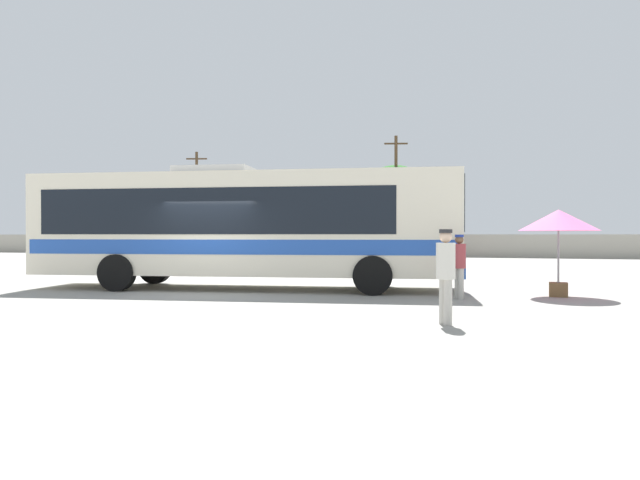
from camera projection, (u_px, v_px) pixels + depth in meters
The scene contains 13 objects.
ground_plane at pixel (314, 270), 24.67m from camera, with size 300.00×300.00×0.00m, color gray.
perimeter_wall at pixel (378, 245), 40.80m from camera, with size 80.00×0.30×1.62m, color #9E998C.
coach_bus_cream_blue at pixel (241, 224), 16.12m from camera, with size 12.53×4.16×3.58m.
attendant_by_bus_door at pixel (459, 262), 13.49m from camera, with size 0.44×0.44×1.59m.
passenger_waiting_on_apron at pixel (446, 270), 9.64m from camera, with size 0.47×0.47×1.68m.
vendor_umbrella_near_gate_pink at pixel (559, 222), 14.02m from camera, with size 1.97×1.97×2.23m.
parked_car_leftmost_black at pixel (233, 246), 39.77m from camera, with size 4.32×1.99×1.41m.
parked_car_second_dark_blue at pixel (312, 246), 38.34m from camera, with size 4.49×2.08×1.48m.
parked_car_third_red at pixel (410, 247), 37.17m from camera, with size 4.01×2.00×1.50m.
utility_pole_near at pixel (197, 200), 47.88m from camera, with size 1.77×0.59×8.83m.
utility_pole_far at pixel (396, 193), 42.26m from camera, with size 1.77×0.56×9.23m.
roadside_tree_left at pixel (276, 206), 48.91m from camera, with size 4.75×4.75×6.16m.
roadside_tree_midleft at pixel (395, 195), 43.38m from camera, with size 5.48×5.48×7.10m.
Camera 1 is at (7.01, -13.64, 1.58)m, focal length 30.79 mm.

